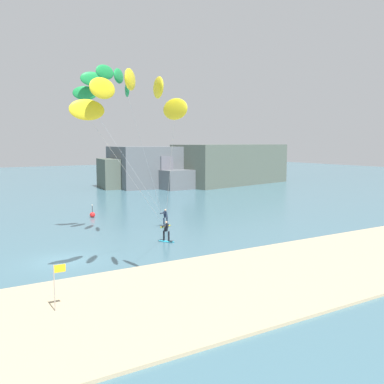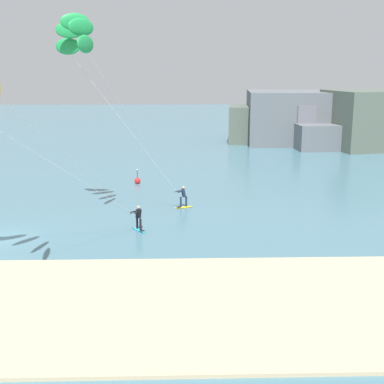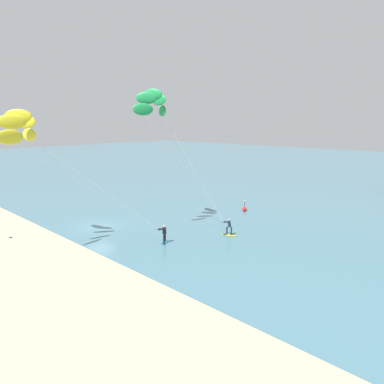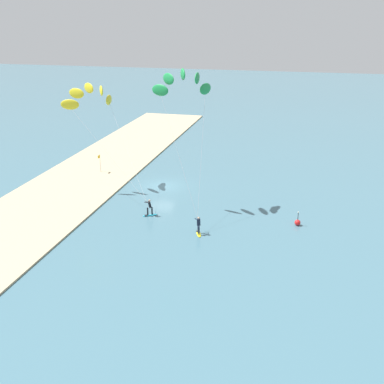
{
  "view_description": "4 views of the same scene",
  "coord_description": "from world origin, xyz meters",
  "px_view_note": "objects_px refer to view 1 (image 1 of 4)",
  "views": [
    {
      "loc": [
        -7.97,
        -28.78,
        7.91
      ],
      "look_at": [
        12.13,
        3.18,
        3.62
      ],
      "focal_mm": 40.95,
      "sensor_mm": 36.0,
      "label": 1
    },
    {
      "loc": [
        11.07,
        -31.6,
        10.46
      ],
      "look_at": [
        12.04,
        1.3,
        2.58
      ],
      "focal_mm": 49.11,
      "sensor_mm": 36.0,
      "label": 2
    },
    {
      "loc": [
        30.18,
        -18.2,
        10.7
      ],
      "look_at": [
        9.91,
        3.53,
        4.56
      ],
      "focal_mm": 31.83,
      "sensor_mm": 36.0,
      "label": 3
    },
    {
      "loc": [
        50.5,
        15.99,
        18.82
      ],
      "look_at": [
        12.53,
        6.6,
        4.36
      ],
      "focal_mm": 45.69,
      "sensor_mm": 36.0,
      "label": 4
    }
  ],
  "objects_px": {
    "kitesurfer_nearshore": "(132,102)",
    "kitesurfer_mid_water": "(108,88)",
    "beach_flag": "(57,278)",
    "marker_buoy": "(92,215)"
  },
  "relations": [
    {
      "from": "kitesurfer_mid_water",
      "to": "kitesurfer_nearshore",
      "type": "bearing_deg",
      "value": -105.23
    },
    {
      "from": "kitesurfer_nearshore",
      "to": "beach_flag",
      "type": "distance_m",
      "value": 9.68
    },
    {
      "from": "beach_flag",
      "to": "kitesurfer_nearshore",
      "type": "bearing_deg",
      "value": 20.12
    },
    {
      "from": "kitesurfer_mid_water",
      "to": "marker_buoy",
      "type": "relative_size",
      "value": 10.0
    },
    {
      "from": "kitesurfer_nearshore",
      "to": "beach_flag",
      "type": "xyz_separation_m",
      "value": [
        -4.68,
        -1.71,
        -8.3
      ]
    },
    {
      "from": "kitesurfer_nearshore",
      "to": "marker_buoy",
      "type": "xyz_separation_m",
      "value": [
        5.59,
        22.77,
        -9.71
      ]
    },
    {
      "from": "marker_buoy",
      "to": "beach_flag",
      "type": "distance_m",
      "value": 26.59
    },
    {
      "from": "kitesurfer_nearshore",
      "to": "marker_buoy",
      "type": "relative_size",
      "value": 8.76
    },
    {
      "from": "beach_flag",
      "to": "marker_buoy",
      "type": "bearing_deg",
      "value": 67.24
    },
    {
      "from": "kitesurfer_nearshore",
      "to": "kitesurfer_mid_water",
      "type": "bearing_deg",
      "value": 74.77
    }
  ]
}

